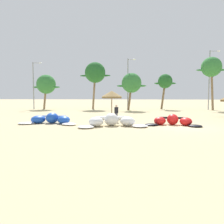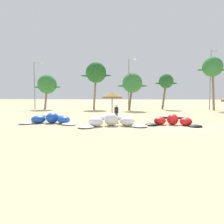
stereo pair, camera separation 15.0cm
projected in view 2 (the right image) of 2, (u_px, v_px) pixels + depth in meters
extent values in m
plane|color=#C6B284|center=(182.00, 127.00, 17.72)|extent=(260.00, 260.00, 0.00)
ellipsoid|color=white|center=(26.00, 123.00, 19.38)|extent=(1.58, 1.42, 0.19)
ellipsoid|color=blue|center=(38.00, 119.00, 20.03)|extent=(1.66, 1.71, 0.71)
ellipsoid|color=blue|center=(52.00, 118.00, 20.14)|extent=(1.14, 1.38, 0.95)
ellipsoid|color=blue|center=(64.00, 120.00, 19.67)|extent=(1.61, 1.70, 0.71)
ellipsoid|color=white|center=(69.00, 124.00, 18.80)|extent=(1.64, 1.51, 0.19)
cylinder|color=white|center=(54.00, 116.00, 20.59)|extent=(2.28, 0.33, 0.21)
cube|color=white|center=(52.00, 118.00, 20.01)|extent=(0.85, 0.52, 0.04)
ellipsoid|color=white|center=(86.00, 127.00, 17.00)|extent=(1.70, 1.67, 0.21)
ellipsoid|color=white|center=(96.00, 122.00, 17.93)|extent=(1.57, 1.62, 0.77)
ellipsoid|color=white|center=(111.00, 119.00, 18.40)|extent=(1.42, 1.49, 1.04)
ellipsoid|color=white|center=(127.00, 121.00, 18.24)|extent=(1.73, 1.72, 0.77)
ellipsoid|color=white|center=(140.00, 126.00, 17.51)|extent=(1.41, 1.33, 0.21)
cylinder|color=white|center=(111.00, 118.00, 18.83)|extent=(2.46, 0.75, 0.22)
cube|color=white|center=(111.00, 120.00, 18.27)|extent=(0.98, 0.64, 0.04)
ellipsoid|color=black|center=(151.00, 125.00, 18.42)|extent=(1.24, 1.15, 0.19)
ellipsoid|color=red|center=(160.00, 121.00, 18.92)|extent=(1.43, 1.43, 0.69)
ellipsoid|color=red|center=(173.00, 119.00, 18.92)|extent=(1.10, 1.20, 0.93)
ellipsoid|color=red|center=(186.00, 122.00, 18.42)|extent=(1.33, 1.39, 0.69)
ellipsoid|color=black|center=(195.00, 126.00, 17.60)|extent=(1.39, 1.35, 0.19)
cylinder|color=black|center=(173.00, 118.00, 19.28)|extent=(2.02, 0.47, 0.18)
cube|color=black|center=(173.00, 120.00, 18.82)|extent=(0.78, 0.49, 0.04)
cylinder|color=brown|center=(112.00, 107.00, 25.32)|extent=(0.10, 0.10, 2.36)
cone|color=#9E7F4C|center=(112.00, 94.00, 25.21)|extent=(2.34, 2.34, 0.66)
cylinder|color=olive|center=(112.00, 98.00, 25.25)|extent=(2.22, 2.22, 0.20)
cylinder|color=#383842|center=(116.00, 118.00, 20.91)|extent=(0.24, 0.24, 0.85)
cube|color=black|center=(116.00, 110.00, 20.86)|extent=(0.36, 0.22, 0.56)
sphere|color=tan|center=(116.00, 106.00, 20.83)|extent=(0.20, 0.20, 0.20)
cylinder|color=#7F6647|center=(46.00, 97.00, 40.84)|extent=(0.84, 0.36, 4.56)
sphere|color=#337A38|center=(47.00, 84.00, 40.65)|extent=(3.46, 3.46, 3.46)
ellipsoid|color=#337A38|center=(40.00, 87.00, 40.82)|extent=(2.42, 0.50, 0.36)
ellipsoid|color=#337A38|center=(55.00, 87.00, 40.55)|extent=(2.42, 0.50, 0.36)
cylinder|color=#7F6647|center=(95.00, 91.00, 41.47)|extent=(0.81, 0.36, 6.75)
sphere|color=#236028|center=(96.00, 73.00, 41.20)|extent=(3.79, 3.79, 3.79)
ellipsoid|color=#236028|center=(88.00, 76.00, 41.39)|extent=(2.65, 0.50, 0.36)
ellipsoid|color=#236028|center=(104.00, 76.00, 41.09)|extent=(2.65, 0.50, 0.36)
cylinder|color=brown|center=(131.00, 97.00, 37.56)|extent=(0.88, 0.36, 4.62)
sphere|color=#337A38|center=(132.00, 83.00, 37.37)|extent=(3.30, 3.30, 3.30)
ellipsoid|color=#337A38|center=(124.00, 86.00, 37.53)|extent=(2.31, 0.50, 0.36)
ellipsoid|color=#337A38|center=(140.00, 86.00, 37.28)|extent=(2.31, 0.50, 0.36)
cylinder|color=brown|center=(164.00, 95.00, 40.71)|extent=(0.94, 0.36, 5.11)
sphere|color=#236028|center=(166.00, 81.00, 40.50)|extent=(2.60, 2.60, 2.60)
ellipsoid|color=#236028|center=(160.00, 83.00, 40.63)|extent=(1.82, 0.50, 0.36)
ellipsoid|color=#236028|center=(172.00, 83.00, 40.43)|extent=(1.82, 0.50, 0.36)
cylinder|color=#7F6647|center=(213.00, 89.00, 37.64)|extent=(0.81, 0.36, 7.30)
sphere|color=#337A38|center=(213.00, 67.00, 37.39)|extent=(3.33, 3.33, 3.33)
ellipsoid|color=#337A38|center=(204.00, 70.00, 37.56)|extent=(2.33, 0.50, 0.36)
ellipsoid|color=#337A38|center=(221.00, 70.00, 37.30)|extent=(2.33, 0.50, 0.36)
cylinder|color=gray|center=(34.00, 86.00, 40.57)|extent=(0.18, 0.18, 8.51)
cylinder|color=gray|center=(38.00, 63.00, 40.21)|extent=(1.37, 0.10, 0.10)
ellipsoid|color=silver|center=(41.00, 63.00, 40.14)|extent=(0.56, 0.24, 0.20)
cylinder|color=gray|center=(129.00, 84.00, 38.61)|extent=(0.18, 0.18, 8.83)
cylinder|color=gray|center=(132.00, 59.00, 38.25)|extent=(1.08, 0.10, 0.10)
ellipsoid|color=silver|center=(135.00, 59.00, 38.20)|extent=(0.56, 0.24, 0.20)
cylinder|color=gray|center=(210.00, 80.00, 38.90)|extent=(0.18, 0.18, 10.32)
cylinder|color=gray|center=(216.00, 51.00, 38.47)|extent=(1.46, 0.10, 0.10)
ellipsoid|color=silver|center=(220.00, 51.00, 38.40)|extent=(0.56, 0.24, 0.20)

